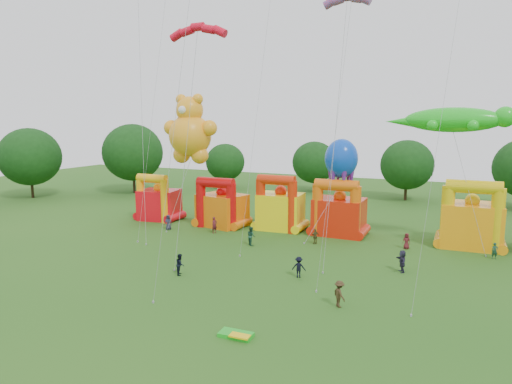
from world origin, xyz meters
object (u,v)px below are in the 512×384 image
at_px(spectator_0, 168,222).
at_px(spectator_4, 315,236).
at_px(bouncy_castle_2, 280,208).
at_px(teddy_bear_kite, 188,145).
at_px(gecko_kite, 462,160).
at_px(bouncy_castle_0, 158,202).
at_px(octopus_kite, 331,190).

xyz_separation_m(spectator_0, spectator_4, (17.47, 1.11, -0.08)).
bearing_deg(bouncy_castle_2, spectator_0, -154.58).
relative_size(teddy_bear_kite, gecko_kite, 1.12).
distance_m(bouncy_castle_0, gecko_kite, 35.73).
bearing_deg(spectator_4, teddy_bear_kite, -48.94).
height_order(bouncy_castle_2, spectator_4, bouncy_castle_2).
bearing_deg(bouncy_castle_0, octopus_kite, 0.40).
bearing_deg(gecko_kite, bouncy_castle_2, 177.85).
relative_size(bouncy_castle_0, teddy_bear_kite, 0.38).
height_order(bouncy_castle_2, octopus_kite, octopus_kite).
bearing_deg(gecko_kite, bouncy_castle_0, -178.67).
height_order(bouncy_castle_0, gecko_kite, gecko_kite).
relative_size(spectator_0, spectator_4, 1.10).
height_order(teddy_bear_kite, spectator_0, teddy_bear_kite).
xyz_separation_m(bouncy_castle_0, teddy_bear_kite, (6.45, -2.80, 7.51)).
bearing_deg(teddy_bear_kite, gecko_kite, 7.18).
distance_m(teddy_bear_kite, gecko_kite, 28.90).
xyz_separation_m(octopus_kite, spectator_4, (-0.71, -3.11, -4.45)).
distance_m(bouncy_castle_2, gecko_kite, 20.05).
bearing_deg(spectator_4, spectator_0, -44.71).
bearing_deg(gecko_kite, spectator_0, -170.98).
distance_m(octopus_kite, spectator_0, 19.16).
relative_size(bouncy_castle_2, spectator_4, 4.07).
height_order(teddy_bear_kite, gecko_kite, teddy_bear_kite).
distance_m(bouncy_castle_0, octopus_kite, 22.72).
height_order(bouncy_castle_2, spectator_0, bouncy_castle_2).
bearing_deg(bouncy_castle_0, teddy_bear_kite, -23.44).
height_order(bouncy_castle_0, spectator_4, bouncy_castle_0).
bearing_deg(teddy_bear_kite, bouncy_castle_0, 156.56).
xyz_separation_m(octopus_kite, spectator_0, (-18.18, -4.22, -4.36)).
distance_m(bouncy_castle_0, spectator_0, 6.12).
relative_size(bouncy_castle_0, spectator_4, 3.73).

